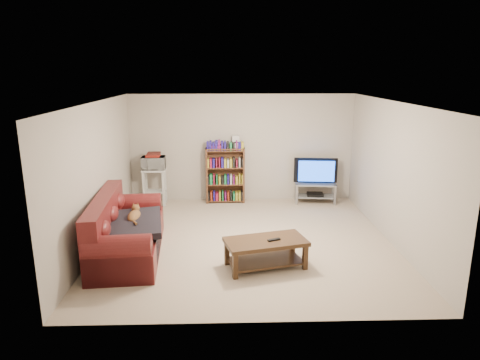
{
  "coord_description": "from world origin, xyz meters",
  "views": [
    {
      "loc": [
        -0.33,
        -6.98,
        2.91
      ],
      "look_at": [
        -0.1,
        0.4,
        1.0
      ],
      "focal_mm": 32.0,
      "sensor_mm": 36.0,
      "label": 1
    }
  ],
  "objects_px": {
    "sofa": "(123,234)",
    "coffee_table": "(266,248)",
    "tv_stand": "(315,189)",
    "bookshelf": "(225,174)"
  },
  "relations": [
    {
      "from": "tv_stand",
      "to": "bookshelf",
      "type": "distance_m",
      "value": 2.05
    },
    {
      "from": "sofa",
      "to": "coffee_table",
      "type": "bearing_deg",
      "value": -18.35
    },
    {
      "from": "tv_stand",
      "to": "bookshelf",
      "type": "xyz_separation_m",
      "value": [
        -2.02,
        0.11,
        0.33
      ]
    },
    {
      "from": "sofa",
      "to": "tv_stand",
      "type": "xyz_separation_m",
      "value": [
        3.66,
        2.67,
        -0.03
      ]
    },
    {
      "from": "sofa",
      "to": "coffee_table",
      "type": "distance_m",
      "value": 2.33
    },
    {
      "from": "tv_stand",
      "to": "sofa",
      "type": "bearing_deg",
      "value": -138.24
    },
    {
      "from": "sofa",
      "to": "bookshelf",
      "type": "distance_m",
      "value": 3.25
    },
    {
      "from": "sofa",
      "to": "tv_stand",
      "type": "bearing_deg",
      "value": 31.25
    },
    {
      "from": "coffee_table",
      "to": "bookshelf",
      "type": "xyz_separation_m",
      "value": [
        -0.61,
        3.32,
        0.34
      ]
    },
    {
      "from": "sofa",
      "to": "bookshelf",
      "type": "relative_size",
      "value": 1.88
    }
  ]
}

